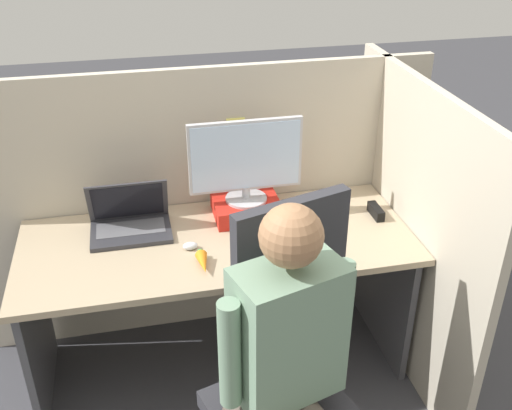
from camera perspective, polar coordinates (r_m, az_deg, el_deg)
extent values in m
cube|color=#B7AD99|center=(2.93, -4.83, -0.01)|extent=(2.20, 0.04, 1.37)
cube|color=#F4EA66|center=(2.75, -1.95, 7.42)|extent=(0.09, 0.01, 0.09)
cube|color=#EA9EC6|center=(2.74, -3.90, 6.95)|extent=(0.07, 0.01, 0.07)
cube|color=#B7AD99|center=(2.80, 14.51, -2.44)|extent=(0.04, 1.33, 1.37)
cube|color=tan|center=(2.60, -3.67, -3.57)|extent=(1.70, 0.69, 0.03)
cube|color=#4C4C51|center=(2.84, -20.15, -11.39)|extent=(0.03, 0.59, 0.69)
cube|color=#4C4C51|center=(3.01, 12.11, -7.43)|extent=(0.03, 0.59, 0.69)
cube|color=red|center=(2.75, -0.94, -0.24)|extent=(0.30, 0.25, 0.08)
cylinder|color=#B2B2B7|center=(2.73, -0.95, 0.62)|extent=(0.19, 0.19, 0.01)
cylinder|color=#B2B2B7|center=(2.71, -0.95, 1.23)|extent=(0.04, 0.04, 0.05)
cube|color=#B2B2B7|center=(2.63, -1.01, 4.72)|extent=(0.51, 0.02, 0.33)
cube|color=silver|center=(2.62, -0.95, 4.61)|extent=(0.48, 0.00, 0.30)
cube|color=#2D2D33|center=(2.68, -11.80, -2.56)|extent=(0.35, 0.23, 0.02)
cube|color=#5B5B60|center=(2.69, -11.84, -2.16)|extent=(0.30, 0.13, 0.00)
cube|color=#2D2D33|center=(2.68, -12.11, 0.37)|extent=(0.35, 0.10, 0.22)
cube|color=black|center=(2.68, -12.10, 0.32)|extent=(0.31, 0.08, 0.19)
ellipsoid|color=silver|center=(2.53, -6.29, -3.89)|extent=(0.06, 0.04, 0.03)
cube|color=black|center=(2.81, 11.35, -0.59)|extent=(0.04, 0.12, 0.05)
cone|color=orange|center=(2.41, -5.04, -5.57)|extent=(0.05, 0.13, 0.05)
cylinder|color=green|center=(2.47, -5.29, -4.59)|extent=(0.03, 0.02, 0.03)
cube|color=#2D2D33|center=(2.13, 3.23, -7.65)|extent=(0.43, 0.17, 0.68)
cube|color=gray|center=(1.92, 3.06, -12.01)|extent=(0.38, 0.29, 0.48)
sphere|color=#9E704C|center=(1.71, 3.37, -2.96)|extent=(0.19, 0.19, 0.19)
cylinder|color=gray|center=(1.85, -2.52, -14.05)|extent=(0.07, 0.07, 0.39)
cylinder|color=gray|center=(2.02, 8.10, -10.04)|extent=(0.07, 0.07, 0.39)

